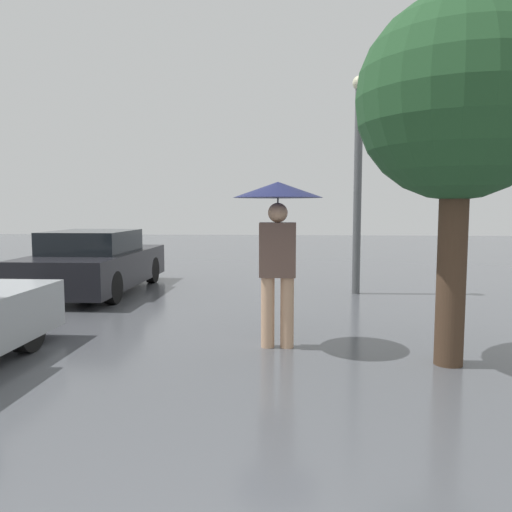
% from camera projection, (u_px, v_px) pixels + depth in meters
% --- Properties ---
extents(pedestrian, '(1.06, 1.06, 1.98)m').
position_uv_depth(pedestrian, '(278.00, 220.00, 5.87)').
color(pedestrian, tan).
rests_on(pedestrian, ground_plane).
extents(parked_car_farthest, '(1.73, 4.02, 1.23)m').
position_uv_depth(parked_car_farthest, '(96.00, 263.00, 9.94)').
color(parked_car_farthest, black).
rests_on(parked_car_farthest, ground_plane).
extents(tree, '(2.08, 2.08, 3.82)m').
position_uv_depth(tree, '(458.00, 102.00, 5.09)').
color(tree, '#473323').
rests_on(tree, ground_plane).
extents(street_lamp, '(0.27, 0.27, 4.16)m').
position_uv_depth(street_lamp, '(358.00, 174.00, 9.55)').
color(street_lamp, '#515456').
rests_on(street_lamp, ground_plane).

